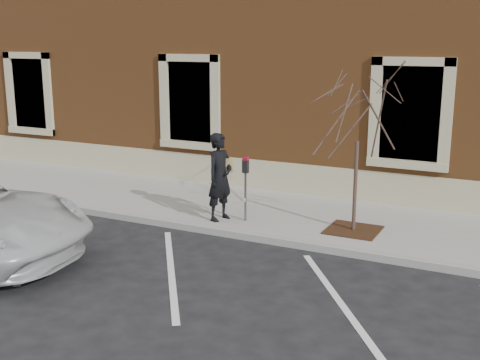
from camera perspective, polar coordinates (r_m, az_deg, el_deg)
The scene contains 9 objects.
ground at distance 12.89m, azimuth -1.20°, elevation -5.31°, with size 120.00×120.00×0.00m, color #28282B.
sidewalk_near at distance 14.37m, azimuth 2.06°, elevation -3.04°, with size 40.00×3.50×0.15m, color #AAA79F.
curb_near at distance 12.83m, azimuth -1.31°, elevation -5.06°, with size 40.00×0.12×0.15m, color #9E9E99.
parking_stripes at distance 11.11m, azimuth -6.56°, elevation -8.49°, with size 28.00×4.40×0.01m, color silver, non-canonical shape.
building_civic at distance 19.41m, azimuth 9.74°, elevation 12.73°, with size 40.00×8.62×8.00m.
man at distance 13.28m, azimuth -1.91°, elevation 0.29°, with size 0.71×0.47×1.95m, color black.
parking_meter at distance 13.18m, azimuth 0.53°, elevation 0.30°, with size 0.13×0.10×1.44m.
tree_grate at distance 12.97m, azimuth 10.68°, elevation -4.67°, with size 1.07×1.07×0.03m, color #3F2814.
sapling at distance 12.45m, azimuth 11.16°, elevation 6.00°, with size 2.09×2.09×3.48m.
Camera 1 is at (5.72, -10.80, 4.09)m, focal length 45.00 mm.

